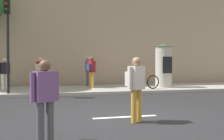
{
  "coord_description": "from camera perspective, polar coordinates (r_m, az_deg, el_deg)",
  "views": [
    {
      "loc": [
        -2.09,
        -6.83,
        1.47
      ],
      "look_at": [
        0.13,
        2.0,
        1.24
      ],
      "focal_mm": 42.12,
      "sensor_mm": 36.0,
      "label": 1
    }
  ],
  "objects": [
    {
      "name": "ground_plane",
      "position": [
        7.3,
        2.88,
        -10.16
      ],
      "size": [
        80.0,
        80.0,
        0.0
      ],
      "primitive_type": "plane",
      "color": "#232326"
    },
    {
      "name": "sidewalk_curb",
      "position": [
        14.06,
        -5.51,
        -4.25
      ],
      "size": [
        36.0,
        4.0,
        0.15
      ],
      "primitive_type": "cube",
      "color": "#9E9B93",
      "rests_on": "ground_plane"
    },
    {
      "name": "lane_markings",
      "position": [
        7.29,
        2.88,
        -10.12
      ],
      "size": [
        25.8,
        0.16,
        0.01
      ],
      "color": "silver",
      "rests_on": "ground_plane"
    },
    {
      "name": "building_backdrop",
      "position": [
        19.31,
        -7.82,
        12.51
      ],
      "size": [
        36.0,
        5.0,
        10.36
      ],
      "primitive_type": "cube",
      "color": "tan",
      "rests_on": "ground_plane"
    },
    {
      "name": "traffic_light",
      "position": [
        12.27,
        -21.76,
        8.41
      ],
      "size": [
        0.24,
        0.45,
        4.19
      ],
      "color": "black",
      "rests_on": "sidewalk_curb"
    },
    {
      "name": "poster_column",
      "position": [
        14.89,
        11.15,
        1.12
      ],
      "size": [
        1.01,
        1.01,
        2.44
      ],
      "color": "#B2ADA3",
      "rests_on": "sidewalk_curb"
    },
    {
      "name": "pedestrian_with_bag",
      "position": [
        4.96,
        -14.47,
        -5.14
      ],
      "size": [
        0.51,
        0.49,
        1.53
      ],
      "color": "#4C4C51",
      "rests_on": "ground_plane"
    },
    {
      "name": "pedestrian_in_light_jacket",
      "position": [
        6.58,
        5.17,
        -2.95
      ],
      "size": [
        0.52,
        0.51,
        1.62
      ],
      "color": "#B78C33",
      "rests_on": "ground_plane"
    },
    {
      "name": "pedestrian_near_pole",
      "position": [
        14.22,
        -22.33,
        -0.24
      ],
      "size": [
        0.51,
        0.49,
        1.57
      ],
      "color": "silver",
      "rests_on": "sidewalk_curb"
    },
    {
      "name": "pedestrian_in_dark_shirt",
      "position": [
        14.23,
        -4.49,
        0.2
      ],
      "size": [
        0.49,
        0.6,
        1.68
      ],
      "color": "#B78C33",
      "rests_on": "sidewalk_curb"
    },
    {
      "name": "pedestrian_with_backpack",
      "position": [
        15.42,
        -5.29,
        0.36
      ],
      "size": [
        0.25,
        0.61,
        1.74
      ],
      "color": "#4C4C51",
      "rests_on": "sidewalk_curb"
    },
    {
      "name": "pedestrian_in_red_top",
      "position": [
        15.07,
        -15.33,
        0.14
      ],
      "size": [
        0.52,
        0.52,
        1.66
      ],
      "color": "navy",
      "rests_on": "sidewalk_curb"
    },
    {
      "name": "bicycle_leaning",
      "position": [
        13.49,
        6.99,
        -2.52
      ],
      "size": [
        1.76,
        0.33,
        1.09
      ],
      "color": "black",
      "rests_on": "sidewalk_curb"
    }
  ]
}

